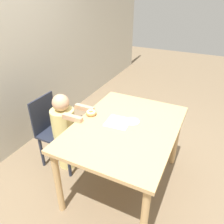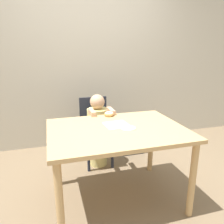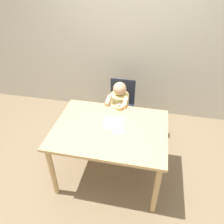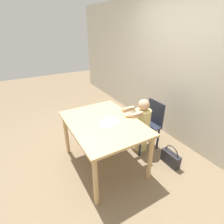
{
  "view_description": "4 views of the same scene",
  "coord_description": "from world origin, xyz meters",
  "px_view_note": "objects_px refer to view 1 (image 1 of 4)",
  "views": [
    {
      "loc": [
        -1.6,
        -0.64,
        1.9
      ],
      "look_at": [
        -0.01,
        0.14,
        0.88
      ],
      "focal_mm": 35.0,
      "sensor_mm": 36.0,
      "label": 1
    },
    {
      "loc": [
        -0.58,
        -1.82,
        1.46
      ],
      "look_at": [
        -0.01,
        0.14,
        0.88
      ],
      "focal_mm": 35.0,
      "sensor_mm": 36.0,
      "label": 2
    },
    {
      "loc": [
        0.4,
        -1.81,
        2.32
      ],
      "look_at": [
        -0.01,
        0.14,
        0.88
      ],
      "focal_mm": 35.0,
      "sensor_mm": 36.0,
      "label": 3
    },
    {
      "loc": [
        1.9,
        -0.96,
        1.99
      ],
      "look_at": [
        -0.01,
        0.14,
        0.88
      ],
      "focal_mm": 28.0,
      "sensor_mm": 36.0,
      "label": 4
    }
  ],
  "objects_px": {
    "handbag": "(81,129)",
    "child_figure": "(65,132)",
    "chair": "(56,132)",
    "donut": "(91,113)"
  },
  "relations": [
    {
      "from": "chair",
      "to": "child_figure",
      "type": "bearing_deg",
      "value": -90.0
    },
    {
      "from": "handbag",
      "to": "child_figure",
      "type": "bearing_deg",
      "value": -163.32
    },
    {
      "from": "donut",
      "to": "handbag",
      "type": "relative_size",
      "value": 0.32
    },
    {
      "from": "chair",
      "to": "child_figure",
      "type": "relative_size",
      "value": 0.91
    },
    {
      "from": "child_figure",
      "to": "donut",
      "type": "distance_m",
      "value": 0.45
    },
    {
      "from": "child_figure",
      "to": "donut",
      "type": "xyz_separation_m",
      "value": [
        0.06,
        -0.33,
        0.31
      ]
    },
    {
      "from": "chair",
      "to": "donut",
      "type": "distance_m",
      "value": 0.57
    },
    {
      "from": "chair",
      "to": "donut",
      "type": "bearing_deg",
      "value": -82.69
    },
    {
      "from": "donut",
      "to": "handbag",
      "type": "bearing_deg",
      "value": 45.0
    },
    {
      "from": "chair",
      "to": "handbag",
      "type": "distance_m",
      "value": 0.64
    }
  ]
}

